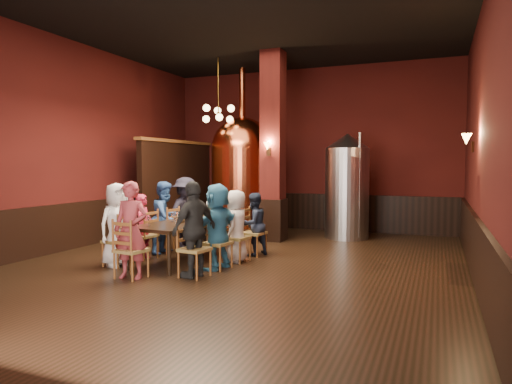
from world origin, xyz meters
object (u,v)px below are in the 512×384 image
at_px(dining_table, 189,225).
at_px(steel_vessel, 347,186).
at_px(person_2, 166,217).
at_px(copper_kettle, 243,174).
at_px(person_0, 117,225).
at_px(rose_vase, 211,206).
at_px(person_1, 143,227).

distance_m(dining_table, steel_vessel, 4.43).
height_order(person_2, copper_kettle, copper_kettle).
height_order(person_0, rose_vase, person_0).
bearing_deg(rose_vase, steel_vessel, 51.51).
bearing_deg(copper_kettle, dining_table, -82.82).
distance_m(person_0, person_1, 0.68).
xyz_separation_m(person_1, copper_kettle, (0.43, 3.80, 0.95)).
xyz_separation_m(dining_table, steel_vessel, (2.29, 3.74, 0.60)).
xyz_separation_m(dining_table, person_0, (-0.96, -0.90, 0.06)).
height_order(person_0, person_2, person_0).
height_order(person_0, copper_kettle, copper_kettle).
distance_m(copper_kettle, rose_vase, 2.82).
bearing_deg(copper_kettle, person_0, -96.50).
xyz_separation_m(person_0, rose_vase, (0.97, 1.76, 0.22)).
height_order(person_2, steel_vessel, steel_vessel).
height_order(person_1, copper_kettle, copper_kettle).
xyz_separation_m(person_2, copper_kettle, (0.36, 3.15, 0.84)).
distance_m(steel_vessel, rose_vase, 3.69).
relative_size(person_1, rose_vase, 3.80).
relative_size(person_2, copper_kettle, 0.34).
height_order(person_1, rose_vase, person_1).
relative_size(person_0, rose_vase, 4.52).
xyz_separation_m(copper_kettle, rose_vase, (0.46, -2.71, -0.62)).
xyz_separation_m(dining_table, rose_vase, (0.01, 0.86, 0.28)).
relative_size(copper_kettle, rose_vase, 13.09).
bearing_deg(copper_kettle, rose_vase, -80.43).
xyz_separation_m(dining_table, person_2, (-0.81, 0.43, 0.05)).
bearing_deg(person_1, person_2, -16.38).
height_order(dining_table, person_2, person_2).
bearing_deg(rose_vase, copper_kettle, 99.57).
relative_size(dining_table, rose_vase, 7.53).
height_order(person_1, steel_vessel, steel_vessel).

